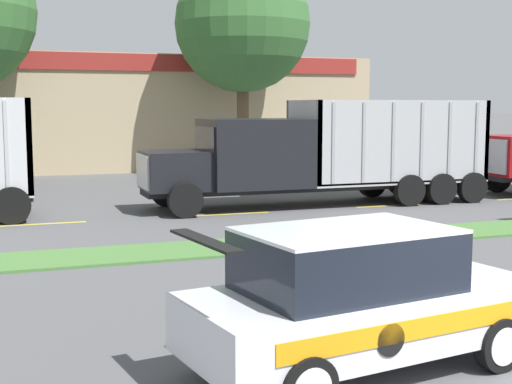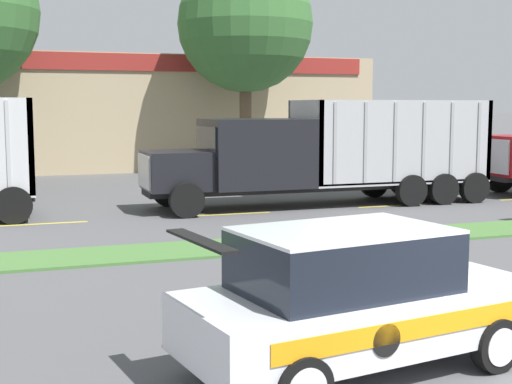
% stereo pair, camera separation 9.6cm
% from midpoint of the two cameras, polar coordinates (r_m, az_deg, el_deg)
% --- Properties ---
extents(grass_verge, '(120.00, 1.86, 0.06)m').
position_cam_midpoint_polar(grass_verge, '(16.24, -0.52, -4.31)').
color(grass_verge, '#477538').
rests_on(grass_verge, ground_plane).
extents(centre_line_3, '(2.40, 0.14, 0.01)m').
position_cam_midpoint_polar(centre_line_3, '(20.25, -16.94, -2.46)').
color(centre_line_3, yellow).
rests_on(centre_line_3, ground_plane).
extents(centre_line_4, '(2.40, 0.14, 0.01)m').
position_cam_midpoint_polar(centre_line_4, '(21.18, -2.20, -1.77)').
color(centre_line_4, yellow).
rests_on(centre_line_4, ground_plane).
extents(centre_line_5, '(2.40, 0.14, 0.01)m').
position_cam_midpoint_polar(centre_line_5, '(23.36, 10.55, -1.07)').
color(centre_line_5, yellow).
rests_on(centre_line_5, ground_plane).
extents(dump_truck_far_right, '(11.38, 2.77, 3.38)m').
position_cam_midpoint_polar(dump_truck_far_right, '(22.74, 2.89, 2.67)').
color(dump_truck_far_right, black).
rests_on(dump_truck_far_right, ground_plane).
extents(rally_car, '(4.63, 2.48, 1.78)m').
position_cam_midpoint_polar(rally_car, '(8.72, 7.85, -8.36)').
color(rally_car, silver).
rests_on(rally_car, ground_plane).
extents(store_building_backdrop, '(33.81, 12.10, 5.72)m').
position_cam_midpoint_polar(store_building_backdrop, '(40.16, -17.37, 6.08)').
color(store_building_backdrop, tan).
rests_on(store_building_backdrop, ground_plane).
extents(tree_behind_right, '(6.22, 6.22, 11.60)m').
position_cam_midpoint_polar(tree_behind_right, '(33.58, -1.16, 14.32)').
color(tree_behind_right, brown).
rests_on(tree_behind_right, ground_plane).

